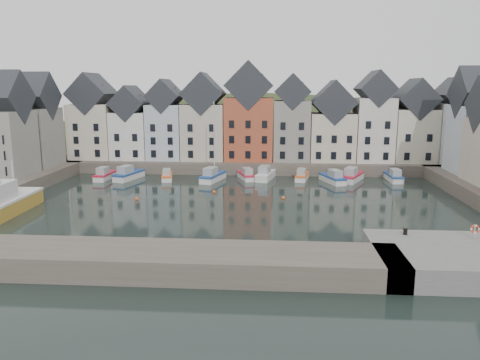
# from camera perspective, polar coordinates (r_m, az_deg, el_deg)

# --- Properties ---
(ground) EXTENTS (260.00, 260.00, 0.00)m
(ground) POSITION_cam_1_polar(r_m,az_deg,el_deg) (60.07, -0.34, -3.33)
(ground) COLOR black
(ground) RESTS_ON ground
(far_quay) EXTENTS (90.00, 16.00, 2.00)m
(far_quay) POSITION_cam_1_polar(r_m,az_deg,el_deg) (89.21, 1.14, 2.11)
(far_quay) COLOR #51493E
(far_quay) RESTS_ON ground
(near_wall) EXTENTS (50.00, 6.00, 2.00)m
(near_wall) POSITION_cam_1_polar(r_m,az_deg,el_deg) (41.25, -16.98, -9.24)
(near_wall) COLOR #51493E
(near_wall) RESTS_ON ground
(hillside) EXTENTS (153.60, 70.40, 64.00)m
(hillside) POSITION_cam_1_polar(r_m,az_deg,el_deg) (118.75, 1.76, -4.97)
(hillside) COLOR #28341A
(hillside) RESTS_ON ground
(far_terrace) EXTENTS (72.37, 8.16, 17.78)m
(far_terrace) POSITION_cam_1_polar(r_m,az_deg,el_deg) (86.21, 3.24, 7.05)
(far_terrace) COLOR beige
(far_terrace) RESTS_ON far_quay
(left_terrace) EXTENTS (7.65, 17.00, 15.69)m
(left_terrace) POSITION_cam_1_polar(r_m,az_deg,el_deg) (82.38, -25.52, 5.80)
(left_terrace) COLOR gray
(left_terrace) RESTS_ON left_quay
(mooring_buoys) EXTENTS (20.50, 5.50, 0.50)m
(mooring_buoys) POSITION_cam_1_polar(r_m,az_deg,el_deg) (65.59, -3.47, -1.97)
(mooring_buoys) COLOR #E7591B
(mooring_buoys) RESTS_ON ground
(boat_a) EXTENTS (2.20, 6.30, 2.39)m
(boat_a) POSITION_cam_1_polar(r_m,az_deg,el_deg) (81.30, -16.15, 0.57)
(boat_a) COLOR silver
(boat_a) RESTS_ON ground
(boat_b) EXTENTS (3.86, 7.26, 2.66)m
(boat_b) POSITION_cam_1_polar(r_m,az_deg,el_deg) (80.21, -13.45, 0.63)
(boat_b) COLOR silver
(boat_b) RESTS_ON ground
(boat_c) EXTENTS (2.77, 5.73, 2.11)m
(boat_c) POSITION_cam_1_polar(r_m,az_deg,el_deg) (78.65, -8.89, 0.48)
(boat_c) COLOR silver
(boat_c) RESTS_ON ground
(boat_d) EXTENTS (3.89, 7.18, 13.12)m
(boat_d) POSITION_cam_1_polar(r_m,az_deg,el_deg) (76.64, -3.38, 0.48)
(boat_d) COLOR silver
(boat_d) RESTS_ON ground
(boat_e) EXTENTS (3.53, 6.07, 2.23)m
(boat_e) POSITION_cam_1_polar(r_m,az_deg,el_deg) (78.15, 0.76, 0.57)
(boat_e) COLOR silver
(boat_e) RESTS_ON ground
(boat_f) EXTENTS (3.51, 7.14, 2.63)m
(boat_f) POSITION_cam_1_polar(r_m,az_deg,el_deg) (78.12, 3.12, 0.64)
(boat_f) COLOR silver
(boat_f) RESTS_ON ground
(boat_g) EXTENTS (2.76, 5.92, 2.19)m
(boat_g) POSITION_cam_1_polar(r_m,az_deg,el_deg) (78.38, 7.56, 0.49)
(boat_g) COLOR silver
(boat_g) RESTS_ON ground
(boat_h) EXTENTS (4.00, 6.69, 2.46)m
(boat_h) POSITION_cam_1_polar(r_m,az_deg,el_deg) (76.68, 11.25, 0.20)
(boat_h) COLOR silver
(boat_h) RESTS_ON ground
(boat_i) EXTENTS (4.83, 7.17, 2.65)m
(boat_i) POSITION_cam_1_polar(r_m,az_deg,el_deg) (78.61, 13.52, 0.41)
(boat_i) COLOR silver
(boat_i) RESTS_ON ground
(boat_j) EXTENTS (2.03, 6.10, 2.32)m
(boat_j) POSITION_cam_1_polar(r_m,az_deg,el_deg) (80.74, 18.24, 0.37)
(boat_j) COLOR silver
(boat_j) RESTS_ON ground
(large_vessel) EXTENTS (3.76, 12.52, 6.47)m
(large_vessel) POSITION_cam_1_polar(r_m,az_deg,el_deg) (62.80, -26.84, -2.49)
(large_vessel) COLOR #B2892F
(large_vessel) RESTS_ON ground
(mooring_bollard) EXTENTS (0.48, 0.48, 0.56)m
(mooring_bollard) POSITION_cam_1_polar(r_m,az_deg,el_deg) (45.03, 19.51, -5.91)
(mooring_bollard) COLOR black
(mooring_bollard) RESTS_ON near_quay
(life_ring_post) EXTENTS (0.80, 0.17, 1.30)m
(life_ring_post) POSITION_cam_1_polar(r_m,az_deg,el_deg) (46.02, 26.72, -5.40)
(life_ring_post) COLOR gray
(life_ring_post) RESTS_ON near_quay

